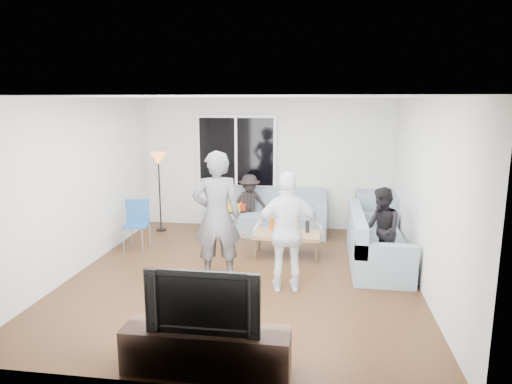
% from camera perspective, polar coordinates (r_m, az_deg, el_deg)
% --- Properties ---
extents(floor, '(5.00, 5.50, 0.04)m').
position_cam_1_polar(floor, '(6.97, -1.55, -10.42)').
color(floor, '#56351C').
rests_on(floor, ground).
extents(ceiling, '(5.00, 5.50, 0.04)m').
position_cam_1_polar(ceiling, '(6.47, -1.67, 11.84)').
color(ceiling, white).
rests_on(ceiling, ground).
extents(wall_back, '(5.00, 0.04, 2.60)m').
position_cam_1_polar(wall_back, '(9.30, 1.30, 3.51)').
color(wall_back, silver).
rests_on(wall_back, ground).
extents(wall_front, '(5.00, 0.04, 2.60)m').
position_cam_1_polar(wall_front, '(3.98, -8.46, -7.23)').
color(wall_front, silver).
rests_on(wall_front, ground).
extents(wall_left, '(0.04, 5.50, 2.60)m').
position_cam_1_polar(wall_left, '(7.44, -21.09, 0.80)').
color(wall_left, silver).
rests_on(wall_left, ground).
extents(wall_right, '(0.04, 5.50, 2.60)m').
position_cam_1_polar(wall_right, '(6.65, 20.31, -0.31)').
color(wall_right, silver).
rests_on(wall_right, ground).
extents(window_frame, '(1.62, 0.06, 1.47)m').
position_cam_1_polar(window_frame, '(9.28, -2.44, 5.04)').
color(window_frame, white).
rests_on(window_frame, wall_back).
extents(window_glass, '(1.50, 0.02, 1.35)m').
position_cam_1_polar(window_glass, '(9.24, -2.49, 5.01)').
color(window_glass, black).
rests_on(window_glass, window_frame).
extents(window_mullion, '(0.05, 0.03, 1.35)m').
position_cam_1_polar(window_mullion, '(9.23, -2.50, 5.01)').
color(window_mullion, white).
rests_on(window_mullion, window_frame).
extents(radiator, '(1.30, 0.12, 0.62)m').
position_cam_1_polar(radiator, '(9.46, -2.42, -2.48)').
color(radiator, silver).
rests_on(radiator, floor).
extents(potted_plant, '(0.23, 0.20, 0.36)m').
position_cam_1_polar(potted_plant, '(9.30, -1.44, 0.38)').
color(potted_plant, '#29672A').
rests_on(potted_plant, radiator).
extents(vase, '(0.18, 0.18, 0.19)m').
position_cam_1_polar(vase, '(9.39, -3.83, -0.07)').
color(vase, white).
rests_on(vase, radiator).
extents(sofa_back_section, '(2.30, 0.85, 0.85)m').
position_cam_1_polar(sofa_back_section, '(8.97, 1.38, -2.48)').
color(sofa_back_section, gray).
rests_on(sofa_back_section, floor).
extents(sofa_right_section, '(2.00, 0.85, 0.85)m').
position_cam_1_polar(sofa_right_section, '(7.49, 14.94, -5.65)').
color(sofa_right_section, gray).
rests_on(sofa_right_section, floor).
extents(sofa_corner, '(0.85, 0.85, 0.85)m').
position_cam_1_polar(sofa_corner, '(8.97, 15.03, -2.86)').
color(sofa_corner, gray).
rests_on(sofa_corner, floor).
extents(cushion_yellow, '(0.39, 0.33, 0.14)m').
position_cam_1_polar(cushion_yellow, '(9.03, -2.99, -1.83)').
color(cushion_yellow, gold).
rests_on(cushion_yellow, sofa_back_section).
extents(cushion_red, '(0.39, 0.34, 0.13)m').
position_cam_1_polar(cushion_red, '(9.09, -2.24, -1.74)').
color(cushion_red, maroon).
rests_on(cushion_red, sofa_back_section).
extents(coffee_table, '(1.11, 0.62, 0.40)m').
position_cam_1_polar(coffee_table, '(7.72, 3.81, -6.52)').
color(coffee_table, '#AC7E53').
rests_on(coffee_table, floor).
extents(pitcher, '(0.17, 0.17, 0.17)m').
position_cam_1_polar(pitcher, '(7.53, 3.58, -4.70)').
color(pitcher, maroon).
rests_on(pitcher, coffee_table).
extents(side_chair, '(0.47, 0.47, 0.86)m').
position_cam_1_polar(side_chair, '(8.24, -14.66, -4.05)').
color(side_chair, '#225594').
rests_on(side_chair, floor).
extents(floor_lamp, '(0.32, 0.32, 1.56)m').
position_cam_1_polar(floor_lamp, '(9.26, -11.89, -0.03)').
color(floor_lamp, orange).
rests_on(floor_lamp, floor).
extents(player_left, '(0.77, 0.60, 1.88)m').
position_cam_1_polar(player_left, '(6.54, -4.89, -3.05)').
color(player_left, '#4B4A4F').
rests_on(player_left, floor).
extents(player_right, '(1.01, 0.54, 1.64)m').
position_cam_1_polar(player_right, '(6.20, 4.02, -4.99)').
color(player_right, silver).
rests_on(player_right, floor).
extents(spectator_right, '(0.61, 0.72, 1.30)m').
position_cam_1_polar(spectator_right, '(7.13, 15.31, -4.64)').
color(spectator_right, black).
rests_on(spectator_right, floor).
extents(spectator_back, '(0.84, 0.64, 1.15)m').
position_cam_1_polar(spectator_back, '(9.01, -0.81, -1.44)').
color(spectator_back, black).
rests_on(spectator_back, floor).
extents(tv_console, '(1.60, 0.40, 0.44)m').
position_cam_1_polar(tv_console, '(4.64, -6.19, -18.97)').
color(tv_console, '#2F2017').
rests_on(tv_console, floor).
extents(television, '(1.07, 0.14, 0.62)m').
position_cam_1_polar(television, '(4.40, -6.34, -13.01)').
color(television, black).
rests_on(television, tv_console).
extents(bottle_c, '(0.07, 0.07, 0.22)m').
position_cam_1_polar(bottle_c, '(7.76, 4.06, -4.04)').
color(bottle_c, black).
rests_on(bottle_c, coffee_table).
extents(bottle_a, '(0.07, 0.07, 0.21)m').
position_cam_1_polar(bottle_a, '(7.79, 1.98, -3.98)').
color(bottle_a, '#D7520C').
rests_on(bottle_a, coffee_table).
extents(bottle_b, '(0.08, 0.08, 0.24)m').
position_cam_1_polar(bottle_b, '(7.48, 2.53, -4.51)').
color(bottle_b, '#3A9E1C').
rests_on(bottle_b, coffee_table).
extents(bottle_e, '(0.07, 0.07, 0.20)m').
position_cam_1_polar(bottle_e, '(7.70, 6.39, -4.28)').
color(bottle_e, black).
rests_on(bottle_e, coffee_table).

